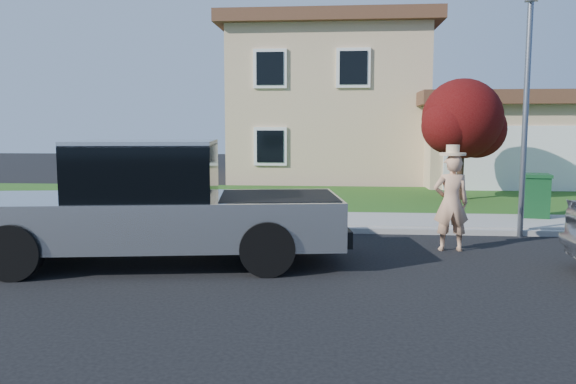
% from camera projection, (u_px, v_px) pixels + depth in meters
% --- Properties ---
extents(ground, '(80.00, 80.00, 0.00)m').
position_uv_depth(ground, '(314.00, 263.00, 9.66)').
color(ground, black).
rests_on(ground, ground).
extents(curb, '(40.00, 0.20, 0.12)m').
position_uv_depth(curb, '(364.00, 230.00, 12.44)').
color(curb, gray).
rests_on(curb, ground).
extents(sidewalk, '(40.00, 2.00, 0.15)m').
position_uv_depth(sidewalk, '(362.00, 221.00, 13.53)').
color(sidewalk, gray).
rests_on(sidewalk, ground).
extents(lawn, '(40.00, 7.00, 0.10)m').
position_uv_depth(lawn, '(355.00, 199.00, 17.99)').
color(lawn, '#154012').
rests_on(lawn, ground).
extents(house, '(14.00, 11.30, 6.85)m').
position_uv_depth(house, '(357.00, 109.00, 25.41)').
color(house, tan).
rests_on(house, ground).
extents(pickup_truck, '(6.67, 3.07, 2.11)m').
position_uv_depth(pickup_truck, '(156.00, 206.00, 9.63)').
color(pickup_truck, black).
rests_on(pickup_truck, ground).
extents(woman, '(0.68, 0.49, 2.01)m').
position_uv_depth(woman, '(451.00, 201.00, 10.58)').
color(woman, tan).
rests_on(woman, ground).
extents(ornamental_tree, '(2.71, 2.45, 3.73)m').
position_uv_depth(ornamental_tree, '(463.00, 123.00, 17.23)').
color(ornamental_tree, black).
rests_on(ornamental_tree, lawn).
extents(trash_bin, '(0.76, 0.84, 1.06)m').
position_uv_depth(trash_bin, '(535.00, 195.00, 13.72)').
color(trash_bin, '#113E1B').
rests_on(trash_bin, sidewalk).
extents(street_lamp, '(0.35, 0.65, 5.00)m').
position_uv_depth(street_lamp, '(526.00, 102.00, 11.65)').
color(street_lamp, slate).
rests_on(street_lamp, ground).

